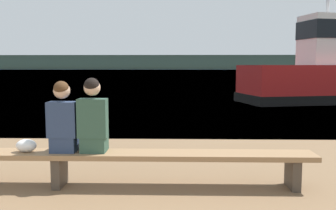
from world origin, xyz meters
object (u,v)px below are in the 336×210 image
(shopping_bag, at_px, (26,146))
(tugboat_red, at_px, (324,75))
(bench_main, at_px, (59,158))
(person_left, at_px, (63,120))
(person_right, at_px, (93,118))

(shopping_bag, xyz_separation_m, tugboat_red, (8.95, 12.56, 0.68))
(tugboat_red, bearing_deg, bench_main, 132.93)
(person_left, relative_size, tugboat_red, 0.12)
(shopping_bag, relative_size, tugboat_red, 0.04)
(person_left, relative_size, shopping_bag, 3.51)
(bench_main, bearing_deg, tugboat_red, 55.88)
(person_left, relative_size, person_right, 0.96)
(person_right, relative_size, shopping_bag, 3.66)
(bench_main, bearing_deg, person_left, -1.31)
(tugboat_red, bearing_deg, person_left, 133.16)
(bench_main, distance_m, person_left, 0.55)
(shopping_bag, distance_m, tugboat_red, 15.43)
(person_right, bearing_deg, bench_main, 179.72)
(bench_main, height_order, person_left, person_left)
(person_left, xyz_separation_m, shopping_bag, (-0.53, -0.01, -0.37))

